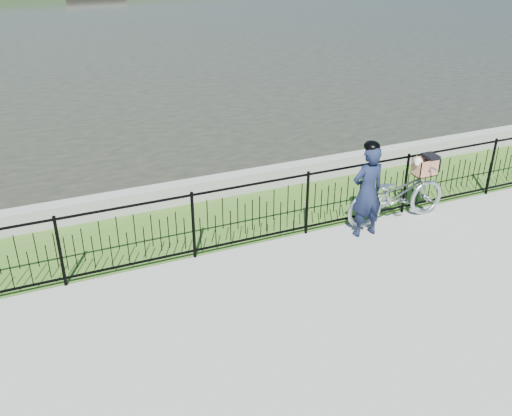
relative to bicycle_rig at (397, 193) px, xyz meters
name	(u,v)px	position (x,y,z in m)	size (l,w,h in m)	color
ground	(296,297)	(-2.68, -1.40, -0.53)	(120.00, 120.00, 0.00)	gray
grass_strip	(231,218)	(-2.68, 1.20, -0.52)	(60.00, 2.00, 0.01)	#395F1D
water	(56,7)	(-2.68, 31.60, -0.53)	(120.00, 120.00, 0.00)	#29291F
quay_wall	(212,187)	(-2.68, 2.20, -0.33)	(60.00, 0.30, 0.40)	gray
fence	(252,214)	(-2.68, 0.20, 0.05)	(14.00, 0.06, 1.15)	black
bicycle_rig	(397,193)	(0.00, 0.00, 0.00)	(1.97, 0.69, 1.18)	#B0B4BC
cyclist	(368,190)	(-0.79, -0.22, 0.30)	(0.59, 0.39, 1.68)	#121931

